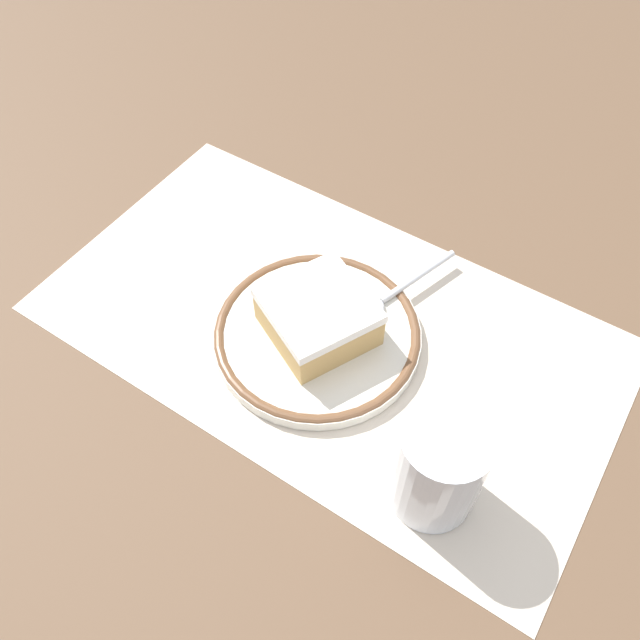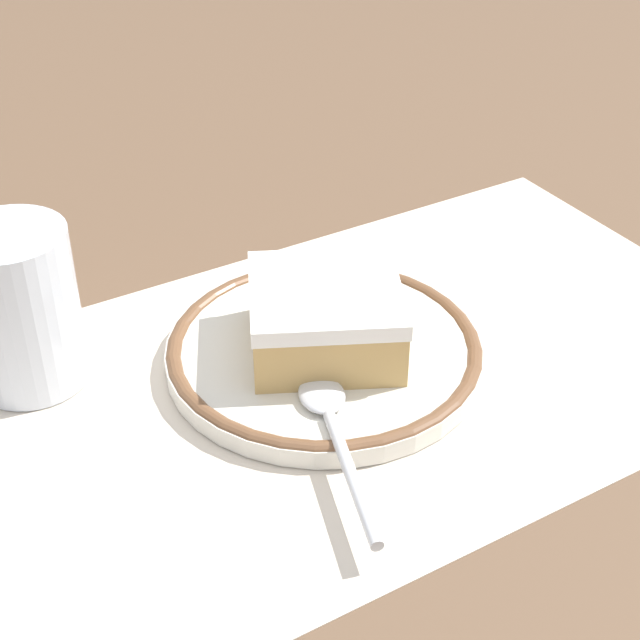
{
  "view_description": "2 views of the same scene",
  "coord_description": "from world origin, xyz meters",
  "views": [
    {
      "loc": [
        0.2,
        -0.32,
        0.51
      ],
      "look_at": [
        0.0,
        -0.02,
        0.03
      ],
      "focal_mm": 36.52,
      "sensor_mm": 36.0,
      "label": 1
    },
    {
      "loc": [
        0.25,
        0.4,
        0.37
      ],
      "look_at": [
        0.0,
        -0.02,
        0.03
      ],
      "focal_mm": 54.84,
      "sensor_mm": 36.0,
      "label": 2
    }
  ],
  "objects": [
    {
      "name": "ground_plane",
      "position": [
        0.0,
        0.0,
        0.0
      ],
      "size": [
        2.4,
        2.4,
        0.0
      ],
      "primitive_type": "plane",
      "color": "brown"
    },
    {
      "name": "placemat",
      "position": [
        0.0,
        0.0,
        0.0
      ],
      "size": [
        0.55,
        0.31,
        0.0
      ],
      "primitive_type": "cube",
      "color": "beige",
      "rests_on": "ground_plane"
    },
    {
      "name": "plate",
      "position": [
        0.0,
        -0.02,
        0.01
      ],
      "size": [
        0.2,
        0.2,
        0.02
      ],
      "color": "silver",
      "rests_on": "placemat"
    },
    {
      "name": "cake_slice",
      "position": [
        0.0,
        -0.02,
        0.04
      ],
      "size": [
        0.12,
        0.12,
        0.04
      ],
      "color": "tan",
      "rests_on": "plate"
    },
    {
      "name": "spoon",
      "position": [
        0.04,
        0.05,
        0.02
      ],
      "size": [
        0.06,
        0.13,
        0.01
      ],
      "color": "silver",
      "rests_on": "plate"
    },
    {
      "name": "cup",
      "position": [
        0.16,
        -0.1,
        0.05
      ],
      "size": [
        0.07,
        0.07,
        0.1
      ],
      "color": "silver",
      "rests_on": "placemat"
    }
  ]
}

